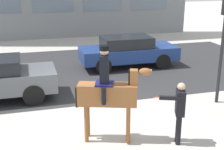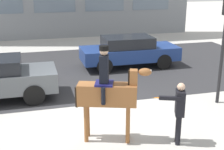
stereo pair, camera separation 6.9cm
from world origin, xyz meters
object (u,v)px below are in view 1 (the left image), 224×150
at_px(mounted_horse_lead, 109,92).
at_px(traffic_light, 224,31).
at_px(street_car_far_lane, 128,51).
at_px(pedestrian_bystander, 179,109).

height_order(mounted_horse_lead, traffic_light, traffic_light).
xyz_separation_m(mounted_horse_lead, street_car_far_lane, (2.69, 6.62, -0.58)).
xyz_separation_m(pedestrian_bystander, traffic_light, (2.62, 2.18, 1.54)).
bearing_deg(mounted_horse_lead, traffic_light, 37.91).
xyz_separation_m(mounted_horse_lead, traffic_light, (4.32, 1.52, 1.16)).
xyz_separation_m(mounted_horse_lead, pedestrian_bystander, (1.70, -0.66, -0.39)).
bearing_deg(street_car_far_lane, traffic_light, -72.33).
bearing_deg(mounted_horse_lead, street_car_far_lane, 86.43).
distance_m(mounted_horse_lead, street_car_far_lane, 7.17).
xyz_separation_m(pedestrian_bystander, street_car_far_lane, (0.99, 7.29, -0.20)).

